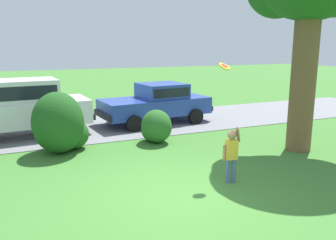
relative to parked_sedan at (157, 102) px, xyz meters
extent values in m
plane|color=#3D752D|center=(-2.09, -6.55, -0.85)|extent=(80.00, 80.00, 0.00)
cube|color=slate|center=(-2.09, 0.09, -0.84)|extent=(28.00, 4.40, 0.02)
cylinder|color=brown|center=(2.48, -5.04, 1.19)|extent=(0.71, 0.71, 4.08)
ellipsoid|color=#1E511C|center=(-4.02, -2.54, 0.03)|extent=(1.45, 1.53, 1.76)
ellipsoid|color=#1E511C|center=(-3.63, -2.30, -0.41)|extent=(0.98, 0.98, 0.88)
ellipsoid|color=#286023|center=(-1.08, -2.67, -0.32)|extent=(0.96, 1.06, 1.05)
ellipsoid|color=#286023|center=(-1.12, -2.47, -0.51)|extent=(0.74, 0.74, 0.67)
cube|color=#28429E|center=(-0.10, -0.01, -0.17)|extent=(4.36, 2.25, 0.64)
cube|color=#28429E|center=(0.22, 0.02, 0.43)|extent=(1.83, 1.78, 0.56)
cube|color=black|center=(0.22, 0.02, 0.43)|extent=(1.70, 1.78, 0.34)
cylinder|color=black|center=(-1.30, -1.07, -0.55)|extent=(0.62, 0.28, 0.60)
cylinder|color=black|center=(-1.49, 0.80, -0.55)|extent=(0.62, 0.28, 0.60)
cylinder|color=black|center=(1.29, -0.82, -0.55)|extent=(0.62, 0.28, 0.60)
cylinder|color=black|center=(1.11, 1.05, -0.55)|extent=(0.62, 0.28, 0.60)
cube|color=black|center=(-2.23, -0.22, -0.33)|extent=(0.29, 1.75, 0.20)
cube|color=black|center=(2.03, 0.20, -0.33)|extent=(0.29, 1.75, 0.20)
cube|color=white|center=(-5.01, -0.14, -0.05)|extent=(4.62, 2.16, 0.80)
cube|color=white|center=(-5.01, -0.14, 0.71)|extent=(2.58, 1.79, 0.72)
cube|color=black|center=(-5.01, -0.14, 0.71)|extent=(2.39, 1.80, 0.43)
cylinder|color=black|center=(-3.55, -0.98, -0.51)|extent=(0.69, 0.27, 0.68)
cylinder|color=black|center=(-3.69, 0.89, -0.51)|extent=(0.69, 0.27, 0.68)
cube|color=black|center=(-2.73, 0.02, -0.25)|extent=(0.25, 1.75, 0.20)
cylinder|color=#4C608C|center=(-0.84, -6.38, -0.57)|extent=(0.10, 0.10, 0.55)
cylinder|color=#4C608C|center=(-0.70, -6.40, -0.57)|extent=(0.10, 0.10, 0.55)
cube|color=gold|center=(-0.77, -6.39, -0.08)|extent=(0.29, 0.21, 0.44)
sphere|color=#A37556|center=(-0.77, -6.39, 0.26)|extent=(0.20, 0.20, 0.20)
cylinder|color=#A37556|center=(-0.60, -6.37, 0.24)|extent=(0.22, 0.22, 0.39)
cylinder|color=#A37556|center=(-0.93, -6.36, -0.13)|extent=(0.07, 0.07, 0.36)
cylinder|color=yellow|center=(-0.72, -5.91, 1.72)|extent=(0.31, 0.26, 0.21)
cylinder|color=red|center=(-0.72, -5.91, 1.72)|extent=(0.17, 0.15, 0.13)
camera|label=1|loc=(-4.97, -12.56, 2.17)|focal=37.07mm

